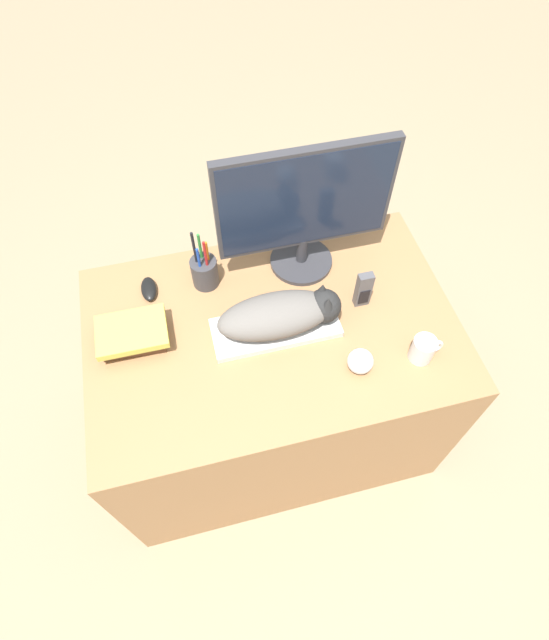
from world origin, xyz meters
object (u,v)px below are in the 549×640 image
object	(u,v)px
monitor	(305,206)
computer_mouse	(149,289)
cat	(284,314)
coffee_mug	(424,349)
keyboard	(276,328)
pen_cup	(205,271)
baseball	(360,361)
book_stack	(133,335)
phone	(363,290)

from	to	relation	value
monitor	computer_mouse	distance (m)	0.58
cat	coffee_mug	size ratio (longest dim) A/B	3.83
keyboard	computer_mouse	size ratio (longest dim) A/B	3.95
monitor	coffee_mug	xyz separation A→B (m)	(0.25, -0.45, -0.22)
computer_mouse	pen_cup	xyz separation A→B (m)	(0.19, -0.01, 0.04)
keyboard	baseball	distance (m)	0.28
keyboard	cat	distance (m)	0.07
coffee_mug	computer_mouse	bearing A→B (deg)	149.85
computer_mouse	book_stack	bearing A→B (deg)	-109.19
baseball	phone	distance (m)	0.24
monitor	computer_mouse	xyz separation A→B (m)	(-0.52, 0.00, -0.25)
phone	book_stack	world-z (taller)	phone
monitor	phone	world-z (taller)	monitor
computer_mouse	book_stack	xyz separation A→B (m)	(-0.06, -0.18, 0.02)
baseball	book_stack	xyz separation A→B (m)	(-0.64, 0.26, -0.00)
baseball	computer_mouse	bearing A→B (deg)	142.68
cat	phone	world-z (taller)	cat
keyboard	cat	size ratio (longest dim) A/B	1.03
phone	baseball	bearing A→B (deg)	-110.90
coffee_mug	book_stack	world-z (taller)	coffee_mug
baseball	pen_cup	bearing A→B (deg)	131.76
phone	book_stack	size ratio (longest dim) A/B	0.65
cat	pen_cup	xyz separation A→B (m)	(-0.21, 0.24, -0.02)
keyboard	pen_cup	world-z (taller)	pen_cup
computer_mouse	phone	xyz separation A→B (m)	(0.66, -0.21, 0.05)
pen_cup	book_stack	world-z (taller)	pen_cup
keyboard	coffee_mug	bearing A→B (deg)	-26.37
cat	phone	bearing A→B (deg)	7.62
cat	computer_mouse	distance (m)	0.47
pen_cup	book_stack	bearing A→B (deg)	-145.15
computer_mouse	cat	bearing A→B (deg)	-32.13
phone	book_stack	xyz separation A→B (m)	(-0.73, 0.03, -0.03)
monitor	book_stack	world-z (taller)	monitor
cat	computer_mouse	size ratio (longest dim) A/B	3.83
coffee_mug	phone	bearing A→B (deg)	114.66
keyboard	coffee_mug	size ratio (longest dim) A/B	3.95
coffee_mug	monitor	bearing A→B (deg)	119.13
coffee_mug	book_stack	size ratio (longest dim) A/B	0.47
baseball	book_stack	bearing A→B (deg)	158.14
coffee_mug	pen_cup	bearing A→B (deg)	142.78
phone	monitor	bearing A→B (deg)	123.68
computer_mouse	book_stack	distance (m)	0.19
monitor	baseball	xyz separation A→B (m)	(0.05, -0.44, -0.22)
keyboard	pen_cup	bearing A→B (deg)	126.44
keyboard	phone	world-z (taller)	phone
monitor	baseball	world-z (taller)	monitor
pen_cup	phone	xyz separation A→B (m)	(0.47, -0.21, 0.01)
cat	book_stack	xyz separation A→B (m)	(-0.46, 0.07, -0.04)
keyboard	pen_cup	size ratio (longest dim) A/B	1.70
keyboard	book_stack	distance (m)	0.44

